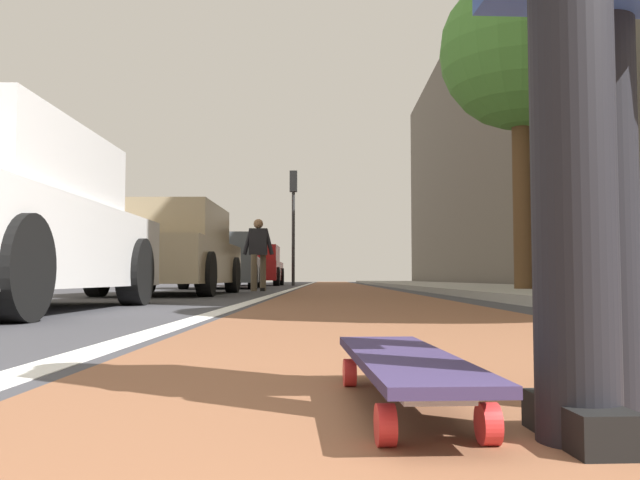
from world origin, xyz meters
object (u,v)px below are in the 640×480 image
(skateboard, at_px, (404,365))
(parked_car_end, at_px, (256,266))
(parked_car_far, at_px, (224,263))
(street_tree_mid, at_px, (519,52))
(parked_car_mid, at_px, (173,252))
(traffic_light, at_px, (293,206))
(pedestrian_distant, at_px, (258,250))

(skateboard, relative_size, parked_car_end, 0.20)
(skateboard, relative_size, parked_car_far, 0.20)
(parked_car_far, height_order, street_tree_mid, street_tree_mid)
(parked_car_mid, xyz_separation_m, parked_car_far, (6.89, 0.20, -0.03))
(traffic_light, height_order, pedestrian_distant, traffic_light)
(skateboard, relative_size, pedestrian_distant, 0.55)
(parked_car_mid, relative_size, parked_car_far, 1.02)
(parked_car_mid, height_order, street_tree_mid, street_tree_mid)
(skateboard, relative_size, street_tree_mid, 0.16)
(pedestrian_distant, bearing_deg, parked_car_end, 6.35)
(parked_car_far, bearing_deg, traffic_light, -12.44)
(parked_car_end, bearing_deg, parked_car_far, 178.84)
(pedestrian_distant, bearing_deg, skateboard, -172.75)
(parked_car_end, xyz_separation_m, traffic_light, (0.07, -1.40, 2.28))
(parked_car_mid, relative_size, street_tree_mid, 0.84)
(parked_car_far, xyz_separation_m, pedestrian_distant, (-3.92, -1.35, 0.19))
(parked_car_mid, distance_m, street_tree_mid, 6.63)
(parked_car_far, distance_m, traffic_light, 7.52)
(parked_car_far, xyz_separation_m, traffic_light, (6.99, -1.54, 2.31))
(parked_car_end, xyz_separation_m, pedestrian_distant, (-10.83, -1.21, 0.16))
(parked_car_mid, bearing_deg, parked_car_end, 0.24)
(parked_car_mid, relative_size, pedestrian_distant, 2.89)
(skateboard, distance_m, parked_car_end, 23.82)
(parked_car_end, height_order, traffic_light, traffic_light)
(parked_car_mid, xyz_separation_m, parked_car_end, (13.80, 0.06, 0.00))
(street_tree_mid, distance_m, pedestrian_distant, 6.57)
(street_tree_mid, bearing_deg, parked_car_end, 22.06)
(skateboard, xyz_separation_m, parked_car_far, (16.73, 2.97, 0.60))
(parked_car_far, xyz_separation_m, street_tree_mid, (-7.45, -5.96, 3.25))
(skateboard, height_order, street_tree_mid, street_tree_mid)
(skateboard, xyz_separation_m, pedestrian_distant, (12.81, 1.63, 0.79))
(traffic_light, bearing_deg, street_tree_mid, -162.99)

